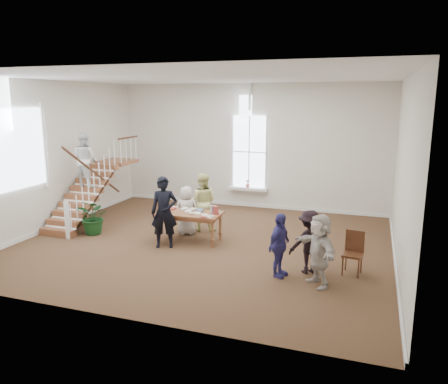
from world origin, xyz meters
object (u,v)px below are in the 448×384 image
at_px(floor_plant, 94,217).
at_px(side_chair, 354,250).
at_px(elderly_woman, 187,210).
at_px(person_yellow, 202,202).
at_px(woman_cluster_c, 319,250).
at_px(library_table, 190,215).
at_px(woman_cluster_a, 279,245).
at_px(police_officer, 164,212).
at_px(woman_cluster_b, 309,242).

relative_size(floor_plant, side_chair, 1.06).
distance_m(elderly_woman, floor_plant, 2.75).
bearing_deg(person_yellow, side_chair, 146.63).
bearing_deg(woman_cluster_c, library_table, -152.93).
height_order(library_table, woman_cluster_a, woman_cluster_a).
relative_size(library_table, elderly_woman, 1.25).
distance_m(police_officer, woman_cluster_c, 4.41).
bearing_deg(person_yellow, elderly_woman, 49.33).
relative_size(woman_cluster_a, woman_cluster_b, 0.99).
height_order(police_officer, floor_plant, police_officer).
xyz_separation_m(woman_cluster_a, woman_cluster_b, (0.60, 0.45, 0.00)).
distance_m(woman_cluster_a, woman_cluster_b, 0.75).
height_order(library_table, side_chair, side_chair).
bearing_deg(elderly_woman, woman_cluster_c, 130.94).
height_order(library_table, woman_cluster_c, woman_cluster_c).
height_order(police_officer, woman_cluster_c, police_officer).
distance_m(library_table, person_yellow, 1.10).
relative_size(woman_cluster_a, side_chair, 1.47).
bearing_deg(police_officer, person_yellow, 55.64).
height_order(library_table, floor_plant, floor_plant).
distance_m(library_table, woman_cluster_b, 3.69).
height_order(police_officer, person_yellow, police_officer).
relative_size(library_table, woman_cluster_c, 1.14).
xyz_separation_m(elderly_woman, woman_cluster_c, (4.15, -2.43, 0.07)).
bearing_deg(woman_cluster_c, police_officer, -142.59).
bearing_deg(library_table, police_officer, -126.58).
height_order(elderly_woman, side_chair, elderly_woman).
height_order(elderly_woman, woman_cluster_a, woman_cluster_a).
bearing_deg(woman_cluster_c, woman_cluster_a, -139.56).
bearing_deg(elderly_woman, floor_plant, 0.65).
xyz_separation_m(police_officer, elderly_woman, (0.10, 1.25, -0.24)).
bearing_deg(police_officer, floor_plant, 150.65).
relative_size(person_yellow, floor_plant, 1.68).
height_order(library_table, police_officer, police_officer).
relative_size(library_table, side_chair, 1.81).
bearing_deg(library_table, floor_plant, -175.48).
relative_size(person_yellow, woman_cluster_a, 1.21).
bearing_deg(woman_cluster_a, library_table, 76.29).
bearing_deg(elderly_woman, library_table, 102.57).
height_order(elderly_woman, woman_cluster_c, woman_cluster_c).
xyz_separation_m(police_officer, floor_plant, (-2.49, 0.34, -0.44)).
xyz_separation_m(elderly_woman, person_yellow, (0.30, 0.50, 0.16)).
height_order(elderly_woman, woman_cluster_b, woman_cluster_b).
bearing_deg(library_table, woman_cluster_b, -20.36).
xyz_separation_m(library_table, woman_cluster_a, (2.89, -1.64, -0.02)).
xyz_separation_m(library_table, woman_cluster_b, (3.49, -1.19, -0.01)).
relative_size(woman_cluster_b, side_chair, 1.48).
height_order(woman_cluster_c, floor_plant, woman_cluster_c).
bearing_deg(person_yellow, floor_plant, 16.28).
bearing_deg(floor_plant, person_yellow, 25.99).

